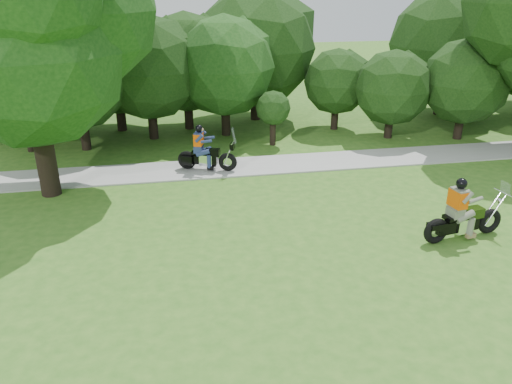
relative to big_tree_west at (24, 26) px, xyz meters
name	(u,v)px	position (x,y,z in m)	size (l,w,h in m)	color
ground	(404,258)	(10.54, -6.85, -5.76)	(100.00, 100.00, 0.00)	#32661D
walkway	(319,162)	(10.54, 1.15, -5.73)	(60.00, 2.20, 0.06)	#979792
tree_line	(262,58)	(9.29, 7.48, -2.27)	(39.94, 11.60, 7.11)	black
big_tree_west	(24,26)	(0.00, 0.00, 0.00)	(8.64, 6.56, 9.96)	black
chopper_motorcycle	(461,217)	(12.62, -6.08, -5.03)	(2.75, 0.91, 1.97)	black
touring_motorcycle	(203,154)	(5.65, 1.01, -5.02)	(2.37, 1.28, 1.86)	black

